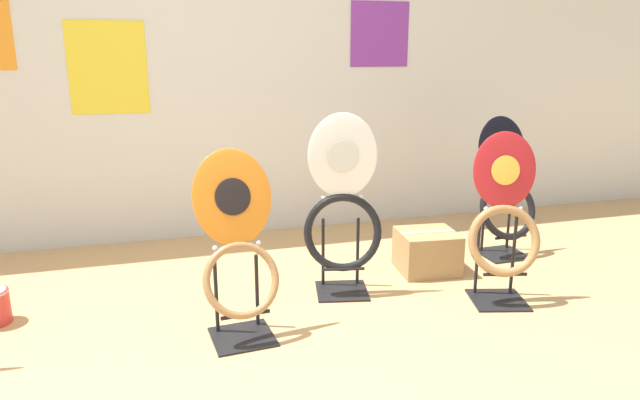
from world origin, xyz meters
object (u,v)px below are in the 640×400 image
object	(u,v)px
toilet_seat_display_crimson_swirl	(504,222)
toilet_seat_display_white_plain	(343,210)
toilet_seat_display_orange_sun	(238,252)
storage_box	(427,251)
toilet_seat_display_jazz_black	(505,193)

from	to	relation	value
toilet_seat_display_crimson_swirl	toilet_seat_display_white_plain	world-z (taller)	toilet_seat_display_white_plain
toilet_seat_display_orange_sun	storage_box	world-z (taller)	toilet_seat_display_orange_sun
storage_box	toilet_seat_display_white_plain	bearing A→B (deg)	-165.07
toilet_seat_display_white_plain	toilet_seat_display_jazz_black	size ratio (longest dim) A/B	1.10
toilet_seat_display_crimson_swirl	toilet_seat_display_orange_sun	size ratio (longest dim) A/B	1.03
toilet_seat_display_crimson_swirl	toilet_seat_display_white_plain	size ratio (longest dim) A/B	0.91
toilet_seat_display_crimson_swirl	toilet_seat_display_jazz_black	world-z (taller)	toilet_seat_display_crimson_swirl
toilet_seat_display_orange_sun	toilet_seat_display_jazz_black	size ratio (longest dim) A/B	0.97
toilet_seat_display_white_plain	toilet_seat_display_jazz_black	bearing A→B (deg)	13.62
toilet_seat_display_crimson_swirl	toilet_seat_display_orange_sun	xyz separation A→B (m)	(-1.38, 0.00, -0.03)
toilet_seat_display_crimson_swirl	storage_box	distance (m)	0.61
toilet_seat_display_crimson_swirl	toilet_seat_display_jazz_black	bearing A→B (deg)	55.51
toilet_seat_display_orange_sun	toilet_seat_display_white_plain	bearing A→B (deg)	28.58
toilet_seat_display_white_plain	toilet_seat_display_crimson_swirl	bearing A→B (deg)	-23.71
toilet_seat_display_crimson_swirl	toilet_seat_display_jazz_black	size ratio (longest dim) A/B	1.01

